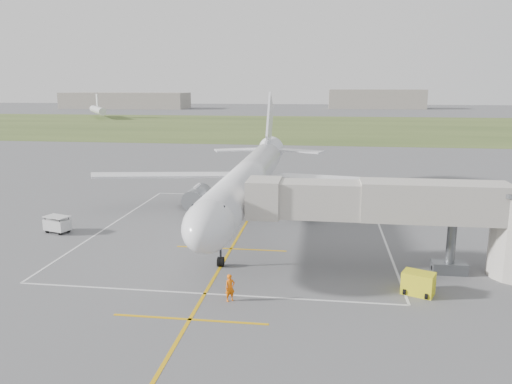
# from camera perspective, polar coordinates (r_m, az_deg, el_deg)

# --- Properties ---
(ground) EXTENTS (700.00, 700.00, 0.00)m
(ground) POSITION_cam_1_polar(r_m,az_deg,el_deg) (54.62, -0.93, -3.19)
(ground) COLOR #525254
(ground) RESTS_ON ground
(grass_strip) EXTENTS (700.00, 120.00, 0.02)m
(grass_strip) POSITION_cam_1_polar(r_m,az_deg,el_deg) (182.82, 5.35, 7.50)
(grass_strip) COLOR #3B4E22
(grass_strip) RESTS_ON ground
(apron_markings) EXTENTS (28.20, 60.00, 0.01)m
(apron_markings) POSITION_cam_1_polar(r_m,az_deg,el_deg) (49.10, -1.97, -4.95)
(apron_markings) COLOR #D19B0C
(apron_markings) RESTS_ON ground
(airliner) EXTENTS (38.93, 46.75, 13.52)m
(airliner) POSITION_cam_1_polar(r_m,az_deg,el_deg) (54.36, -0.82, 1.48)
(airliner) COLOR silver
(airliner) RESTS_ON ground
(jet_bridge) EXTENTS (23.40, 5.00, 7.20)m
(jet_bridge) POSITION_cam_1_polar(r_m,az_deg,el_deg) (40.48, 18.51, -2.33)
(jet_bridge) COLOR #A6A196
(jet_bridge) RESTS_ON ground
(gpu_unit) EXTENTS (2.50, 2.15, 1.60)m
(gpu_unit) POSITION_cam_1_polar(r_m,az_deg,el_deg) (37.31, 18.05, -9.91)
(gpu_unit) COLOR yellow
(gpu_unit) RESTS_ON ground
(baggage_cart) EXTENTS (2.77, 2.13, 1.70)m
(baggage_cart) POSITION_cam_1_polar(r_m,az_deg,el_deg) (53.49, -21.76, -3.44)
(baggage_cart) COLOR silver
(baggage_cart) RESTS_ON ground
(ramp_worker_nose) EXTENTS (0.82, 0.76, 1.89)m
(ramp_worker_nose) POSITION_cam_1_polar(r_m,az_deg,el_deg) (34.46, -2.98, -10.88)
(ramp_worker_nose) COLOR #EE6207
(ramp_worker_nose) RESTS_ON ground
(ramp_worker_wing) EXTENTS (1.10, 1.19, 1.96)m
(ramp_worker_wing) POSITION_cam_1_polar(r_m,az_deg,el_deg) (57.63, -4.86, -1.42)
(ramp_worker_wing) COLOR orange
(ramp_worker_wing) RESTS_ON ground
(distant_hangars) EXTENTS (345.00, 49.00, 12.00)m
(distant_hangars) POSITION_cam_1_polar(r_m,az_deg,el_deg) (318.32, 3.55, 10.38)
(distant_hangars) COLOR gray
(distant_hangars) RESTS_ON ground
(distant_aircraft) EXTENTS (214.13, 34.61, 8.85)m
(distant_aircraft) POSITION_cam_1_polar(r_m,az_deg,el_deg) (219.53, 6.89, 9.16)
(distant_aircraft) COLOR silver
(distant_aircraft) RESTS_ON ground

